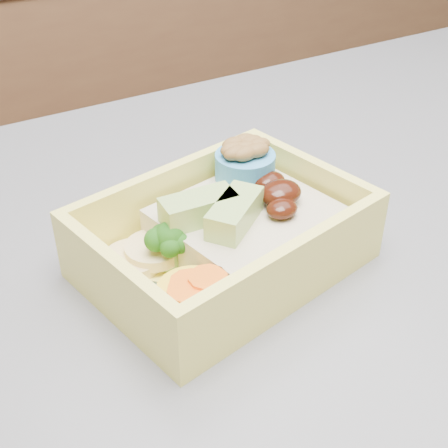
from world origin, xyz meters
TOP-DOWN VIEW (x-y plane):
  - bento_box at (0.02, 0.00)m, footprint 0.22×0.17m

SIDE VIEW (x-z plane):
  - bento_box at x=0.02m, z-range 0.91..0.98m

